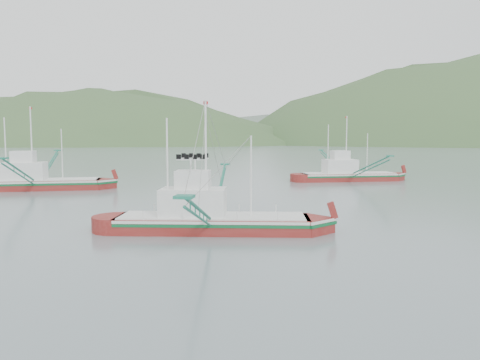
# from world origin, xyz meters

# --- Properties ---
(ground) EXTENTS (1200.00, 1200.00, 0.00)m
(ground) POSITION_xyz_m (0.00, 0.00, 0.00)
(ground) COLOR slate
(ground) RESTS_ON ground
(main_boat) EXTENTS (13.65, 24.18, 9.81)m
(main_boat) POSITION_xyz_m (-1.49, 1.18, 1.44)
(main_boat) COLOR maroon
(main_boat) RESTS_ON ground
(bg_boat_far) EXTENTS (14.73, 25.18, 10.45)m
(bg_boat_far) POSITION_xyz_m (11.55, 41.08, 1.99)
(bg_boat_far) COLOR maroon
(bg_boat_far) RESTS_ON ground
(bg_boat_left) EXTENTS (15.68, 26.68, 11.13)m
(bg_boat_left) POSITION_xyz_m (-28.17, 23.75, 2.16)
(bg_boat_left) COLOR maroon
(bg_boat_left) RESTS_ON ground
(headland_left) EXTENTS (448.00, 308.00, 210.00)m
(headland_left) POSITION_xyz_m (-180.00, 360.00, 0.00)
(headland_left) COLOR #3A5A2E
(headland_left) RESTS_ON ground
(ridge_distant) EXTENTS (960.00, 400.00, 240.00)m
(ridge_distant) POSITION_xyz_m (30.00, 560.00, 0.00)
(ridge_distant) COLOR slate
(ridge_distant) RESTS_ON ground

